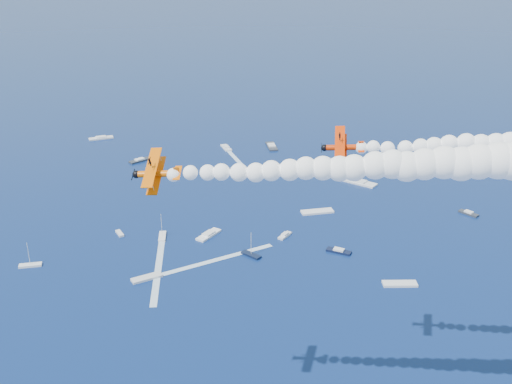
# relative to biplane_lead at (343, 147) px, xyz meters

# --- Properties ---
(biplane_lead) EXTENTS (8.77, 10.64, 8.70)m
(biplane_lead) POSITION_rel_biplane_lead_xyz_m (0.00, 0.00, 0.00)
(biplane_lead) COLOR red
(biplane_trail) EXTENTS (9.22, 11.29, 9.22)m
(biplane_trail) POSITION_rel_biplane_lead_xyz_m (-28.14, -20.13, 0.12)
(biplane_trail) COLOR #EB6104
(smoke_trail_trail) EXTENTS (64.07, 19.77, 11.05)m
(smoke_trail_trail) POSITION_rel_biplane_lead_xyz_m (3.26, -16.55, 2.54)
(smoke_trail_trail) COLOR white
(spectator_boats) EXTENTS (240.02, 173.64, 0.70)m
(spectator_boats) POSITION_rel_biplane_lead_xyz_m (-15.42, 92.88, -56.79)
(spectator_boats) COLOR silver
(spectator_boats) RESTS_ON ground
(boat_wakes) EXTENTS (133.13, 130.02, 0.04)m
(boat_wakes) POSITION_rel_biplane_lead_xyz_m (-20.61, 69.44, -57.11)
(boat_wakes) COLOR white
(boat_wakes) RESTS_ON ground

